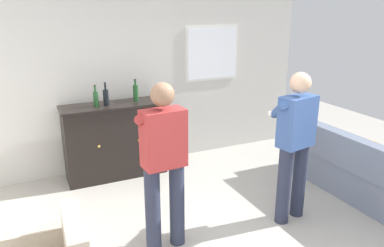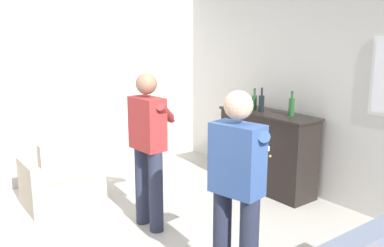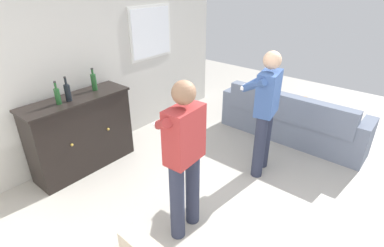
{
  "view_description": "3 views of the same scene",
  "coord_description": "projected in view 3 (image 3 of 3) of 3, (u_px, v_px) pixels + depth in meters",
  "views": [
    {
      "loc": [
        -1.67,
        -2.6,
        2.32
      ],
      "look_at": [
        -0.17,
        0.61,
        1.2
      ],
      "focal_mm": 35.0,
      "sensor_mm": 36.0,
      "label": 1
    },
    {
      "loc": [
        3.19,
        -1.79,
        2.13
      ],
      "look_at": [
        -0.03,
        0.64,
        1.22
      ],
      "focal_mm": 40.0,
      "sensor_mm": 36.0,
      "label": 2
    },
    {
      "loc": [
        -2.35,
        -1.15,
        2.5
      ],
      "look_at": [
        -0.26,
        0.59,
        1.12
      ],
      "focal_mm": 28.0,
      "sensor_mm": 36.0,
      "label": 3
    }
  ],
  "objects": [
    {
      "name": "person_standing_right",
      "position": [
        265.0,
        109.0,
        3.81
      ],
      "size": [
        0.55,
        0.51,
        1.68
      ],
      "color": "#282D42",
      "rests_on": "ground"
    },
    {
      "name": "person_standing_left",
      "position": [
        184.0,
        154.0,
        2.87
      ],
      "size": [
        0.56,
        0.49,
        1.68
      ],
      "color": "#282D42",
      "rests_on": "ground"
    },
    {
      "name": "ground",
      "position": [
        246.0,
        218.0,
        3.4
      ],
      "size": [
        10.4,
        10.4,
        0.0
      ],
      "primitive_type": "plane",
      "color": "#B2ADA3"
    },
    {
      "name": "bottle_liquor_amber",
      "position": [
        57.0,
        96.0,
        3.62
      ],
      "size": [
        0.07,
        0.07,
        0.29
      ],
      "color": "#1E4C23",
      "rests_on": "sideboard_cabinet"
    },
    {
      "name": "bottle_wine_green",
      "position": [
        94.0,
        81.0,
        4.05
      ],
      "size": [
        0.07,
        0.07,
        0.31
      ],
      "color": "#1E4C23",
      "rests_on": "sideboard_cabinet"
    },
    {
      "name": "wall_back_with_window",
      "position": [
        94.0,
        57.0,
        4.3
      ],
      "size": [
        5.2,
        0.15,
        2.8
      ],
      "color": "beige",
      "rests_on": "ground"
    },
    {
      "name": "sideboard_cabinet",
      "position": [
        81.0,
        133.0,
        4.09
      ],
      "size": [
        1.41,
        0.49,
        1.05
      ],
      "color": "black",
      "rests_on": "ground"
    },
    {
      "name": "couch",
      "position": [
        290.0,
        122.0,
        4.87
      ],
      "size": [
        0.57,
        2.34,
        0.83
      ],
      "color": "slate",
      "rests_on": "ground"
    },
    {
      "name": "bottle_spirits_clear",
      "position": [
        68.0,
        92.0,
        3.71
      ],
      "size": [
        0.07,
        0.07,
        0.31
      ],
      "color": "black",
      "rests_on": "sideboard_cabinet"
    }
  ]
}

